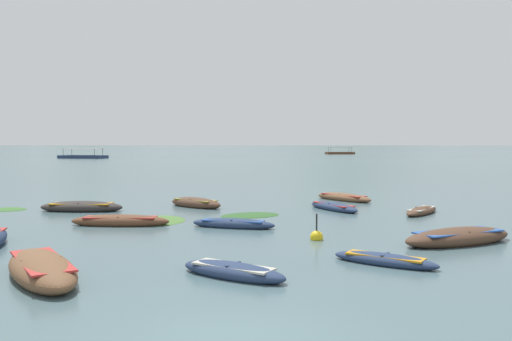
# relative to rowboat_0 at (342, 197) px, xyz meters

# --- Properties ---
(ground_plane) EXTENTS (6000.00, 6000.00, 0.00)m
(ground_plane) POSITION_rel_rowboat_0_xyz_m (-5.80, 1477.25, -0.18)
(ground_plane) COLOR #476066
(mountain_1) EXTENTS (767.65, 767.65, 287.51)m
(mountain_1) POSITION_rel_rowboat_0_xyz_m (-851.09, 2531.25, 143.58)
(mountain_1) COLOR slate
(mountain_1) RESTS_ON ground
(mountain_2) EXTENTS (1005.72, 1005.72, 392.73)m
(mountain_2) POSITION_rel_rowboat_0_xyz_m (399.32, 2487.15, 196.19)
(mountain_2) COLOR slate
(mountain_2) RESTS_ON ground
(rowboat_0) EXTENTS (3.51, 4.12, 0.56)m
(rowboat_0) POSITION_rel_rowboat_0_xyz_m (0.00, 0.00, 0.00)
(rowboat_0) COLOR brown
(rowboat_0) RESTS_ON ground
(rowboat_1) EXTENTS (3.69, 4.59, 0.78)m
(rowboat_1) POSITION_rel_rowboat_0_xyz_m (-10.95, -18.51, 0.07)
(rowboat_1) COLOR brown
(rowboat_1) RESTS_ON ground
(rowboat_2) EXTENTS (3.59, 3.31, 0.65)m
(rowboat_2) POSITION_rel_rowboat_0_xyz_m (-8.73, -3.30, 0.03)
(rowboat_2) COLOR #4C3323
(rowboat_2) RESTS_ON ground
(rowboat_3) EXTENTS (4.77, 3.25, 0.69)m
(rowboat_3) POSITION_rel_rowboat_0_xyz_m (1.69, -13.78, 0.04)
(rowboat_3) COLOR #4C3323
(rowboat_3) RESTS_ON ground
(rowboat_4) EXTENTS (3.68, 1.81, 0.48)m
(rowboat_4) POSITION_rel_rowboat_0_xyz_m (-6.34, -10.35, -0.02)
(rowboat_4) COLOR navy
(rowboat_4) RESTS_ON ground
(rowboat_6) EXTENTS (4.26, 1.22, 0.58)m
(rowboat_6) POSITION_rel_rowboat_0_xyz_m (-11.19, -9.78, 0.01)
(rowboat_6) COLOR brown
(rowboat_6) RESTS_ON ground
(rowboat_7) EXTENTS (2.66, 3.97, 0.50)m
(rowboat_7) POSITION_rel_rowboat_0_xyz_m (-1.30, -4.57, -0.02)
(rowboat_7) COLOR navy
(rowboat_7) RESTS_ON ground
(rowboat_8) EXTENTS (2.77, 3.30, 0.43)m
(rowboat_8) POSITION_rel_rowboat_0_xyz_m (2.85, -6.13, -0.04)
(rowboat_8) COLOR #4C3323
(rowboat_8) RESTS_ON ground
(rowboat_9) EXTENTS (3.16, 2.47, 0.48)m
(rowboat_9) POSITION_rel_rowboat_0_xyz_m (-6.00, -18.36, -0.02)
(rowboat_9) COLOR navy
(rowboat_9) RESTS_ON ground
(rowboat_10) EXTENTS (3.04, 2.40, 0.40)m
(rowboat_10) POSITION_rel_rowboat_0_xyz_m (-1.67, -16.94, -0.05)
(rowboat_10) COLOR navy
(rowboat_10) RESTS_ON ground
(rowboat_11) EXTENTS (4.37, 1.63, 0.65)m
(rowboat_11) POSITION_rel_rowboat_0_xyz_m (-14.44, -5.06, 0.03)
(rowboat_11) COLOR #2D2826
(rowboat_11) RESTS_ON ground
(ferry_0) EXTENTS (9.65, 4.80, 2.54)m
(ferry_0) POSITION_rel_rowboat_0_xyz_m (22.14, 138.47, 0.27)
(ferry_0) COLOR brown
(ferry_0) RESTS_ON ground
(ferry_1) EXTENTS (11.76, 7.13, 2.54)m
(ferry_1) POSITION_rel_rowboat_0_xyz_m (-46.30, 90.78, 0.27)
(ferry_1) COLOR navy
(ferry_1) RESTS_ON ground
(mooring_buoy) EXTENTS (0.47, 0.47, 1.09)m
(mooring_buoy) POSITION_rel_rowboat_0_xyz_m (-3.19, -13.10, -0.07)
(mooring_buoy) COLOR yellow
(mooring_buoy) RESTS_ON ground
(weed_patch_0) EXTENTS (2.41, 2.29, 0.14)m
(weed_patch_0) POSITION_rel_rowboat_0_xyz_m (-18.50, -4.48, -0.18)
(weed_patch_0) COLOR #38662D
(weed_patch_0) RESTS_ON ground
(weed_patch_1) EXTENTS (3.62, 3.21, 0.14)m
(weed_patch_1) POSITION_rel_rowboat_0_xyz_m (-5.69, -6.73, -0.18)
(weed_patch_1) COLOR #2D5628
(weed_patch_1) RESTS_ON ground
(weed_patch_2) EXTENTS (2.84, 3.54, 0.14)m
(weed_patch_2) POSITION_rel_rowboat_0_xyz_m (-9.87, -8.45, -0.18)
(weed_patch_2) COLOR #477033
(weed_patch_2) RESTS_ON ground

